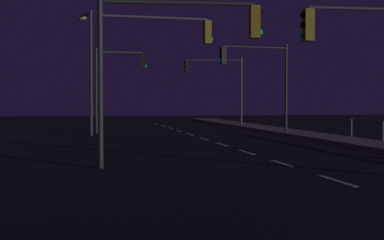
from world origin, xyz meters
TOP-DOWN VIEW (x-y plane):
  - ground_plane at (0.00, 17.50)m, footprint 112.00×112.00m
  - lane_markings_center at (0.00, 21.00)m, footprint 0.14×50.00m
  - lane_edge_line at (4.82, 22.50)m, footprint 0.14×53.00m
  - traffic_light_overhead_east at (-3.41, 12.57)m, footprint 4.82×0.62m
  - traffic_light_near_right at (3.73, 38.49)m, footprint 4.49×0.55m
  - traffic_light_near_left at (-3.38, 19.30)m, footprint 4.76×0.60m
  - traffic_light_mid_left at (3.76, 27.97)m, footprint 4.24×0.72m
  - traffic_light_far_right at (-4.00, 31.30)m, footprint 3.13×0.44m
  - street_lamp_far_end at (-5.75, 29.20)m, footprint 0.86×1.64m

SIDE VIEW (x-z plane):
  - ground_plane at x=0.00m, z-range 0.00..0.00m
  - lane_edge_line at x=4.82m, z-range 0.00..0.01m
  - lane_markings_center at x=0.00m, z-range 0.00..0.01m
  - traffic_light_far_right at x=-4.00m, z-range 1.02..6.18m
  - traffic_light_overhead_east at x=-3.41m, z-range 1.08..6.12m
  - traffic_light_mid_left at x=3.76m, z-range 1.22..6.38m
  - traffic_light_near_right at x=3.73m, z-range 1.23..6.38m
  - traffic_light_near_left at x=-3.38m, z-range 1.18..6.76m
  - street_lamp_far_end at x=-5.75m, z-range 0.71..7.75m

